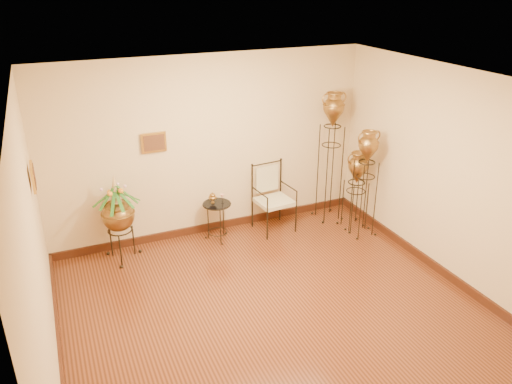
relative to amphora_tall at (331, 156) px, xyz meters
name	(u,v)px	position (x,y,z in m)	size (l,w,h in m)	color
ground	(279,318)	(-1.94, -2.15, -1.11)	(5.00, 5.00, 0.00)	brown
room_shell	(282,186)	(-1.94, -2.14, 0.63)	(5.02, 5.02, 2.81)	#D9BB8B
amphora_tall	(331,156)	(0.00, 0.00, 0.00)	(0.50, 0.50, 2.17)	black
amphora_mid	(365,183)	(0.20, -0.71, -0.24)	(0.46, 0.46, 1.72)	black
amphora_short	(356,190)	(0.21, -0.48, -0.45)	(0.53, 0.53, 1.31)	black
planter_urn	(118,212)	(-3.44, 0.00, -0.35)	(0.89, 0.89, 1.35)	black
armchair	(274,199)	(-1.03, -0.05, -0.56)	(0.66, 0.63, 1.09)	black
side_table	(217,221)	(-1.98, 0.00, -0.78)	(0.56, 0.56, 0.78)	black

